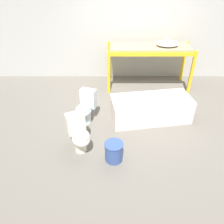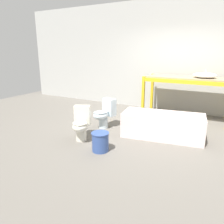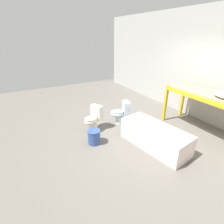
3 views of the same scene
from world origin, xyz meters
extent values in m
plane|color=#666059|center=(0.00, 0.00, 0.00)|extent=(12.00, 12.00, 0.00)
cube|color=#ADADA8|center=(0.00, 2.01, 1.60)|extent=(10.80, 0.08, 3.20)
cube|color=gold|center=(-0.50, 0.96, 0.56)|extent=(0.07, 0.07, 1.11)
cube|color=gold|center=(-0.50, 1.70, 0.56)|extent=(0.07, 0.07, 1.11)
cube|color=gold|center=(0.54, 0.96, 1.03)|extent=(2.07, 0.06, 0.09)
cube|color=gold|center=(0.54, 1.70, 1.03)|extent=(2.07, 0.06, 0.09)
cube|color=#998466|center=(0.54, 1.33, 1.10)|extent=(2.00, 0.67, 0.04)
cube|color=silver|center=(0.41, -0.23, 0.26)|extent=(1.74, 0.92, 0.51)
cube|color=beige|center=(0.41, -0.23, 0.41)|extent=(1.64, 0.83, 0.22)
cylinder|color=silver|center=(-0.97, -0.35, 0.12)|extent=(0.21, 0.21, 0.24)
ellipsoid|color=silver|center=(-1.00, -0.42, 0.33)|extent=(0.42, 0.47, 0.21)
ellipsoid|color=#9FAFB7|center=(-1.00, -0.42, 0.40)|extent=(0.40, 0.44, 0.03)
cube|color=silver|center=(-0.91, -0.17, 0.48)|extent=(0.36, 0.27, 0.40)
cylinder|color=silver|center=(-0.98, -1.21, 0.12)|extent=(0.21, 0.21, 0.24)
ellipsoid|color=silver|center=(-0.95, -1.27, 0.33)|extent=(0.45, 0.48, 0.21)
ellipsoid|color=#B3AF9F|center=(-0.95, -1.27, 0.40)|extent=(0.42, 0.46, 0.03)
cube|color=silver|center=(-1.06, -1.04, 0.48)|extent=(0.36, 0.29, 0.40)
cylinder|color=#334C8C|center=(-0.39, -1.43, 0.18)|extent=(0.30, 0.30, 0.35)
cylinder|color=#334C8C|center=(-0.39, -1.43, 0.34)|extent=(0.32, 0.32, 0.02)
camera|label=1|loc=(-0.42, -4.11, 2.79)|focal=35.00mm
camera|label=2|loc=(1.56, -4.53, 1.77)|focal=35.00mm
camera|label=3|loc=(2.98, -2.81, 2.46)|focal=28.00mm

